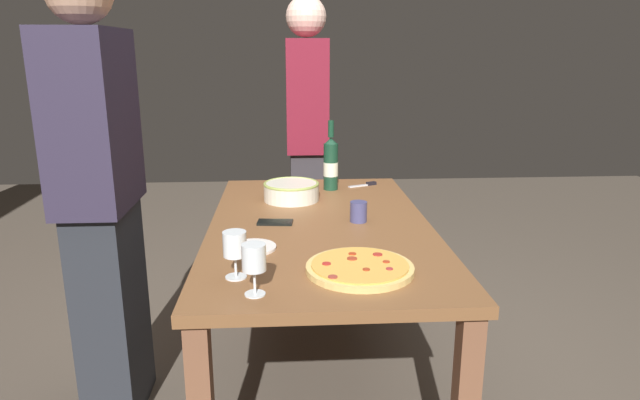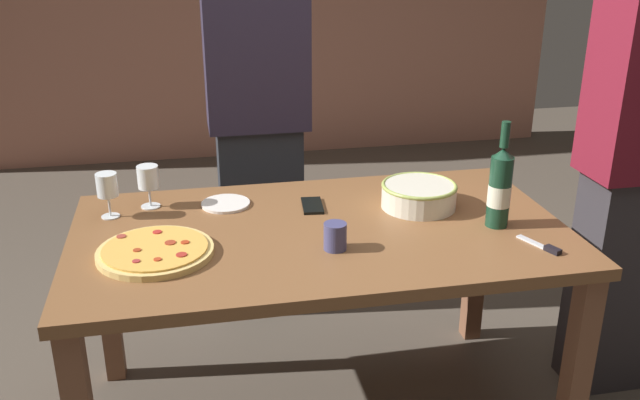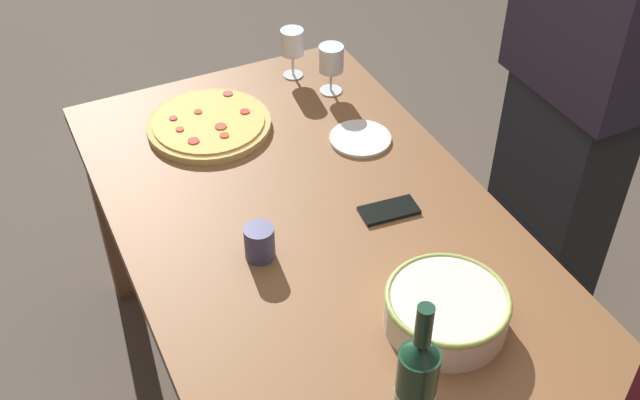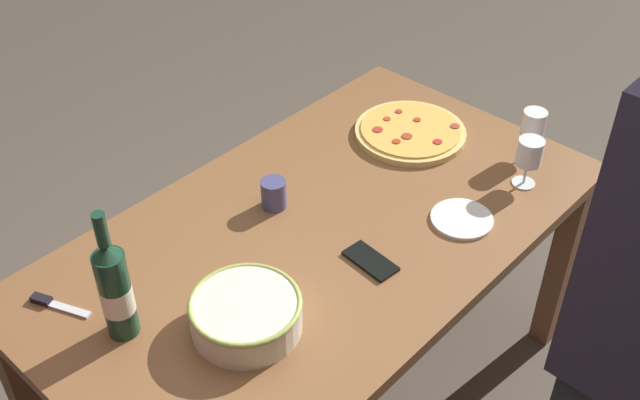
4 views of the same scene
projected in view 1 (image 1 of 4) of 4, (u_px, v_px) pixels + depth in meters
ground_plane at (320, 384)px, 2.48m from camera, size 8.00×8.00×0.00m
dining_table at (320, 245)px, 2.31m from camera, size 1.60×0.90×0.75m
pizza at (360, 268)px, 1.79m from camera, size 0.35×0.35×0.03m
serving_bowl at (291, 190)px, 2.63m from camera, size 0.26×0.26×0.09m
wine_bottle at (331, 163)px, 2.81m from camera, size 0.07×0.07×0.35m
wine_glass_near_pizza at (235, 245)px, 1.72m from camera, size 0.07×0.07×0.15m
wine_glass_by_bottle at (254, 260)px, 1.59m from camera, size 0.07×0.07×0.16m
cup_amber at (358, 212)px, 2.30m from camera, size 0.07×0.07×0.08m
side_plate at (252, 247)px, 1.99m from camera, size 0.17×0.17×0.01m
cell_phone at (275, 222)px, 2.29m from camera, size 0.08×0.15×0.01m
pizza_knife at (366, 184)px, 2.92m from camera, size 0.08×0.16×0.02m
person_host at (101, 198)px, 2.10m from camera, size 0.42×0.24×1.76m
person_guest_left at (307, 144)px, 3.36m from camera, size 0.41×0.24×1.74m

